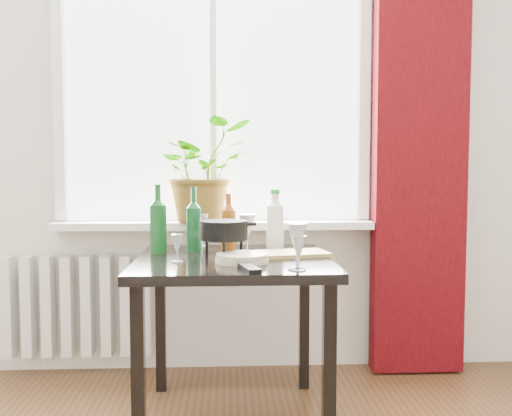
{
  "coord_description": "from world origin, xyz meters",
  "views": [
    {
      "loc": [
        0.08,
        -0.95,
        1.13
      ],
      "look_at": [
        0.2,
        1.55,
        0.96
      ],
      "focal_mm": 40.0,
      "sensor_mm": 36.0,
      "label": 1
    }
  ],
  "objects_px": {
    "wine_bottle_left": "(158,218)",
    "bottle_amber": "(229,221)",
    "potted_plant": "(202,171)",
    "wineglass_back_left": "(202,230)",
    "radiator": "(78,306)",
    "table": "(233,278)",
    "wineglass_back_center": "(247,233)",
    "cleaning_bottle": "(275,218)",
    "tv_remote": "(249,268)",
    "fondue_pot": "(224,239)",
    "wineglass_far_right": "(299,253)",
    "wineglass_front_right": "(297,246)",
    "plate_stack": "(242,258)",
    "wine_bottle_right": "(194,219)",
    "wineglass_front_left": "(177,248)",
    "cutting_board": "(293,253)"
  },
  "relations": [
    {
      "from": "table",
      "to": "cleaning_bottle",
      "type": "distance_m",
      "value": 0.43
    },
    {
      "from": "radiator",
      "to": "bottle_amber",
      "type": "xyz_separation_m",
      "value": [
        0.83,
        -0.4,
        0.5
      ]
    },
    {
      "from": "table",
      "to": "cutting_board",
      "type": "height_order",
      "value": "cutting_board"
    },
    {
      "from": "table",
      "to": "bottle_amber",
      "type": "distance_m",
      "value": 0.33
    },
    {
      "from": "wine_bottle_left",
      "to": "cleaning_bottle",
      "type": "relative_size",
      "value": 1.11
    },
    {
      "from": "cleaning_bottle",
      "to": "tv_remote",
      "type": "relative_size",
      "value": 1.75
    },
    {
      "from": "bottle_amber",
      "to": "tv_remote",
      "type": "distance_m",
      "value": 0.57
    },
    {
      "from": "fondue_pot",
      "to": "tv_remote",
      "type": "xyz_separation_m",
      "value": [
        0.1,
        -0.33,
        -0.07
      ]
    },
    {
      "from": "radiator",
      "to": "wineglass_front_left",
      "type": "bearing_deg",
      "value": -50.78
    },
    {
      "from": "wineglass_front_right",
      "to": "fondue_pot",
      "type": "xyz_separation_m",
      "value": [
        -0.29,
        0.32,
        -0.01
      ]
    },
    {
      "from": "wine_bottle_left",
      "to": "wineglass_front_right",
      "type": "xyz_separation_m",
      "value": [
        0.59,
        -0.46,
        -0.07
      ]
    },
    {
      "from": "radiator",
      "to": "bottle_amber",
      "type": "relative_size",
      "value": 2.84
    },
    {
      "from": "cleaning_bottle",
      "to": "fondue_pot",
      "type": "height_order",
      "value": "cleaning_bottle"
    },
    {
      "from": "table",
      "to": "wineglass_far_right",
      "type": "xyz_separation_m",
      "value": [
        0.25,
        -0.34,
        0.16
      ]
    },
    {
      "from": "wineglass_back_center",
      "to": "fondue_pot",
      "type": "xyz_separation_m",
      "value": [
        -0.11,
        -0.14,
        -0.01
      ]
    },
    {
      "from": "wine_bottle_right",
      "to": "wineglass_front_right",
      "type": "distance_m",
      "value": 0.68
    },
    {
      "from": "cleaning_bottle",
      "to": "wineglass_front_right",
      "type": "height_order",
      "value": "cleaning_bottle"
    },
    {
      "from": "radiator",
      "to": "wineglass_back_left",
      "type": "relative_size",
      "value": 4.79
    },
    {
      "from": "cleaning_bottle",
      "to": "plate_stack",
      "type": "xyz_separation_m",
      "value": [
        -0.17,
        -0.42,
        -0.13
      ]
    },
    {
      "from": "potted_plant",
      "to": "wineglass_back_left",
      "type": "distance_m",
      "value": 0.36
    },
    {
      "from": "potted_plant",
      "to": "tv_remote",
      "type": "distance_m",
      "value": 0.99
    },
    {
      "from": "wine_bottle_left",
      "to": "cleaning_bottle",
      "type": "xyz_separation_m",
      "value": [
        0.55,
        0.15,
        -0.02
      ]
    },
    {
      "from": "wine_bottle_left",
      "to": "radiator",
      "type": "bearing_deg",
      "value": 136.1
    },
    {
      "from": "bottle_amber",
      "to": "wineglass_far_right",
      "type": "xyz_separation_m",
      "value": [
        0.27,
        -0.56,
        -0.07
      ]
    },
    {
      "from": "wine_bottle_right",
      "to": "wineglass_front_left",
      "type": "distance_m",
      "value": 0.35
    },
    {
      "from": "wineglass_front_right",
      "to": "wineglass_front_left",
      "type": "height_order",
      "value": "wineglass_front_right"
    },
    {
      "from": "potted_plant",
      "to": "tv_remote",
      "type": "relative_size",
      "value": 3.25
    },
    {
      "from": "table",
      "to": "wine_bottle_right",
      "type": "bearing_deg",
      "value": 130.97
    },
    {
      "from": "table",
      "to": "wine_bottle_right",
      "type": "relative_size",
      "value": 2.77
    },
    {
      "from": "wineglass_back_center",
      "to": "plate_stack",
      "type": "bearing_deg",
      "value": -96.34
    },
    {
      "from": "table",
      "to": "tv_remote",
      "type": "distance_m",
      "value": 0.35
    },
    {
      "from": "potted_plant",
      "to": "wineglass_back_center",
      "type": "height_order",
      "value": "potted_plant"
    },
    {
      "from": "wine_bottle_left",
      "to": "bottle_amber",
      "type": "distance_m",
      "value": 0.34
    },
    {
      "from": "wineglass_front_right",
      "to": "table",
      "type": "bearing_deg",
      "value": 128.08
    },
    {
      "from": "radiator",
      "to": "tv_remote",
      "type": "bearing_deg",
      "value": -46.43
    },
    {
      "from": "fondue_pot",
      "to": "tv_remote",
      "type": "bearing_deg",
      "value": -48.87
    },
    {
      "from": "wineglass_far_right",
      "to": "wineglass_back_left",
      "type": "relative_size",
      "value": 0.83
    },
    {
      "from": "wineglass_back_center",
      "to": "fondue_pot",
      "type": "distance_m",
      "value": 0.18
    },
    {
      "from": "wineglass_front_right",
      "to": "fondue_pot",
      "type": "relative_size",
      "value": 0.76
    },
    {
      "from": "radiator",
      "to": "fondue_pot",
      "type": "height_order",
      "value": "fondue_pot"
    },
    {
      "from": "table",
      "to": "wineglass_back_center",
      "type": "height_order",
      "value": "wineglass_back_center"
    },
    {
      "from": "cleaning_bottle",
      "to": "fondue_pot",
      "type": "xyz_separation_m",
      "value": [
        -0.25,
        -0.29,
        -0.07
      ]
    },
    {
      "from": "wineglass_front_left",
      "to": "cutting_board",
      "type": "distance_m",
      "value": 0.54
    },
    {
      "from": "fondue_pot",
      "to": "cutting_board",
      "type": "height_order",
      "value": "fondue_pot"
    },
    {
      "from": "bottle_amber",
      "to": "fondue_pot",
      "type": "distance_m",
      "value": 0.23
    },
    {
      "from": "table",
      "to": "tv_remote",
      "type": "bearing_deg",
      "value": -79.78
    },
    {
      "from": "bottle_amber",
      "to": "wineglass_far_right",
      "type": "height_order",
      "value": "bottle_amber"
    },
    {
      "from": "radiator",
      "to": "potted_plant",
      "type": "distance_m",
      "value": 1.01
    },
    {
      "from": "cleaning_bottle",
      "to": "wineglass_back_left",
      "type": "distance_m",
      "value": 0.38
    },
    {
      "from": "wineglass_back_center",
      "to": "wineglass_front_left",
      "type": "relative_size",
      "value": 1.55
    }
  ]
}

